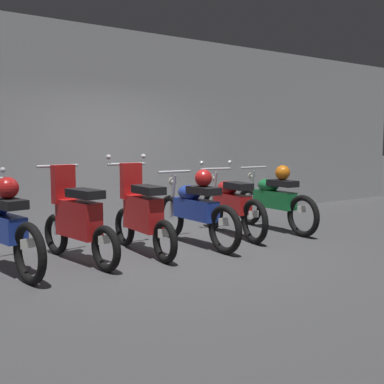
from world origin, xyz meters
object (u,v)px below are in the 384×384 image
Objects in this scene: motorbike_slot_1 at (77,219)px; motorbike_slot_5 at (274,199)px; motorbike_slot_2 at (142,213)px; motorbike_slot_4 at (231,204)px; motorbike_slot_0 at (2,226)px; motorbike_slot_3 at (195,208)px.

motorbike_slot_5 is at bearing 2.15° from motorbike_slot_1.
motorbike_slot_1 is 0.87m from motorbike_slot_2.
motorbike_slot_4 is at bearing 4.45° from motorbike_slot_1.
motorbike_slot_1 is (0.85, -0.06, -0.00)m from motorbike_slot_0.
motorbike_slot_1 is at bearing -3.81° from motorbike_slot_0.
motorbike_slot_5 is at bearing -4.83° from motorbike_slot_4.
motorbike_slot_3 is (2.58, -0.11, -0.00)m from motorbike_slot_0.
motorbike_slot_4 is (0.86, 0.25, -0.03)m from motorbike_slot_3.
motorbike_slot_2 is 2.58m from motorbike_slot_5.
motorbike_slot_0 is 1.72m from motorbike_slot_2.
motorbike_slot_3 is at bearing -163.79° from motorbike_slot_4.
motorbike_slot_2 is 0.86× the size of motorbike_slot_5.
motorbike_slot_5 is at bearing 3.81° from motorbike_slot_2.
motorbike_slot_4 is (2.59, 0.20, -0.03)m from motorbike_slot_1.
motorbike_slot_2 is at bearing -171.93° from motorbike_slot_4.
motorbike_slot_3 is (0.86, -0.01, -0.00)m from motorbike_slot_2.
motorbike_slot_4 is at bearing 175.17° from motorbike_slot_5.
motorbike_slot_1 is 0.86× the size of motorbike_slot_5.
motorbike_slot_5 is (2.57, 0.17, -0.00)m from motorbike_slot_2.
motorbike_slot_2 is 1.74m from motorbike_slot_4.
motorbike_slot_2 is 0.86m from motorbike_slot_3.
motorbike_slot_5 is at bearing 0.96° from motorbike_slot_0.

